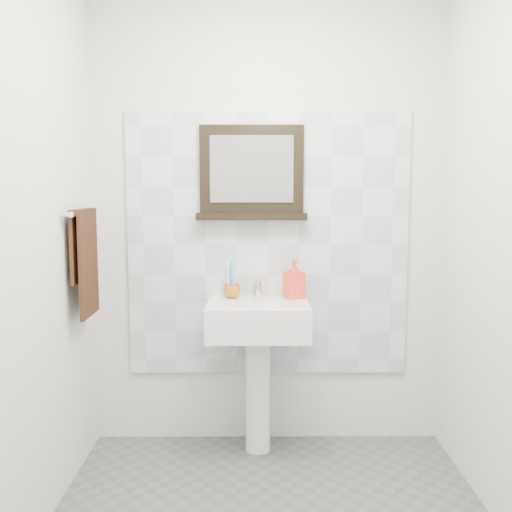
{
  "coord_description": "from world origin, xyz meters",
  "views": [
    {
      "loc": [
        -0.08,
        -2.32,
        1.49
      ],
      "look_at": [
        -0.07,
        0.55,
        1.15
      ],
      "focal_mm": 42.0,
      "sensor_mm": 36.0,
      "label": 1
    }
  ],
  "objects_px": {
    "pedestal_sink": "(258,335)",
    "hand_towel": "(85,254)",
    "toothbrush_cup": "(232,291)",
    "soap_dispenser": "(294,279)",
    "framed_mirror": "(252,175)"
  },
  "relations": [
    {
      "from": "pedestal_sink",
      "to": "hand_towel",
      "type": "xyz_separation_m",
      "value": [
        -0.88,
        -0.16,
        0.46
      ]
    },
    {
      "from": "toothbrush_cup",
      "to": "hand_towel",
      "type": "height_order",
      "value": "hand_towel"
    },
    {
      "from": "toothbrush_cup",
      "to": "soap_dispenser",
      "type": "height_order",
      "value": "soap_dispenser"
    },
    {
      "from": "soap_dispenser",
      "to": "framed_mirror",
      "type": "bearing_deg",
      "value": 140.66
    },
    {
      "from": "pedestal_sink",
      "to": "hand_towel",
      "type": "bearing_deg",
      "value": -169.54
    },
    {
      "from": "framed_mirror",
      "to": "hand_towel",
      "type": "relative_size",
      "value": 1.13
    },
    {
      "from": "toothbrush_cup",
      "to": "hand_towel",
      "type": "bearing_deg",
      "value": -158.85
    },
    {
      "from": "pedestal_sink",
      "to": "soap_dispenser",
      "type": "bearing_deg",
      "value": 29.69
    },
    {
      "from": "hand_towel",
      "to": "toothbrush_cup",
      "type": "bearing_deg",
      "value": 21.15
    },
    {
      "from": "pedestal_sink",
      "to": "framed_mirror",
      "type": "height_order",
      "value": "framed_mirror"
    },
    {
      "from": "soap_dispenser",
      "to": "framed_mirror",
      "type": "xyz_separation_m",
      "value": [
        -0.24,
        0.07,
        0.58
      ]
    },
    {
      "from": "soap_dispenser",
      "to": "hand_towel",
      "type": "xyz_separation_m",
      "value": [
        -1.09,
        -0.28,
        0.17
      ]
    },
    {
      "from": "toothbrush_cup",
      "to": "framed_mirror",
      "type": "relative_size",
      "value": 0.16
    },
    {
      "from": "pedestal_sink",
      "to": "framed_mirror",
      "type": "distance_m",
      "value": 0.89
    },
    {
      "from": "pedestal_sink",
      "to": "framed_mirror",
      "type": "xyz_separation_m",
      "value": [
        -0.03,
        0.19,
        0.87
      ]
    }
  ]
}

